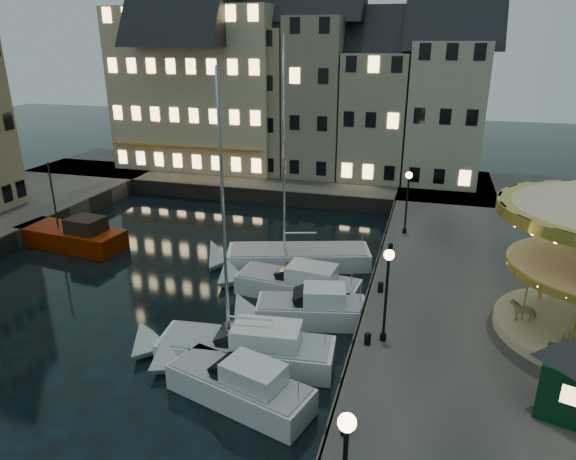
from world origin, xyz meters
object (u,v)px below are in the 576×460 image
(bollard_c, at_px, (381,286))
(bollard_d, at_px, (391,247))
(motorboat_c, at_px, (237,349))
(motorboat_e, at_px, (291,284))
(bollard_a, at_px, (345,427))
(motorboat_d, at_px, (302,310))
(red_fishing_boat, at_px, (73,237))
(motorboat_b, at_px, (231,384))
(streetlamp_b, at_px, (387,283))
(ticket_kiosk, at_px, (573,365))
(bollard_b, at_px, (368,338))
(motorboat_f, at_px, (289,258))
(streetlamp_c, at_px, (408,194))

(bollard_c, height_order, bollard_d, same)
(motorboat_c, relative_size, motorboat_e, 1.47)
(bollard_d, bearing_deg, bollard_a, -90.00)
(motorboat_d, bearing_deg, bollard_d, 63.49)
(red_fishing_boat, bearing_deg, motorboat_b, -36.03)
(streetlamp_b, distance_m, motorboat_e, 8.43)
(bollard_d, xyz_separation_m, motorboat_e, (-4.98, -4.65, -0.96))
(motorboat_b, height_order, ticket_kiosk, ticket_kiosk)
(bollard_d, bearing_deg, red_fishing_boat, -175.02)
(bollard_b, distance_m, motorboat_b, 5.95)
(bollard_d, distance_m, motorboat_f, 6.29)
(streetlamp_c, relative_size, motorboat_f, 0.32)
(streetlamp_c, height_order, motorboat_c, motorboat_c)
(streetlamp_c, xyz_separation_m, bollard_c, (-0.60, -9.00, -2.41))
(streetlamp_b, distance_m, bollard_d, 10.30)
(bollard_b, xyz_separation_m, ticket_kiosk, (7.04, -2.38, 1.62))
(motorboat_b, xyz_separation_m, ticket_kiosk, (11.94, 0.85, 2.58))
(motorboat_c, relative_size, motorboat_d, 1.77)
(streetlamp_b, relative_size, motorboat_f, 0.32)
(bollard_b, xyz_separation_m, bollard_d, (0.00, 10.50, 0.00))
(motorboat_d, distance_m, motorboat_e, 2.96)
(motorboat_b, relative_size, motorboat_c, 0.61)
(bollard_b, relative_size, motorboat_f, 0.04)
(streetlamp_b, bearing_deg, motorboat_f, 126.36)
(streetlamp_c, height_order, motorboat_d, streetlamp_c)
(bollard_d, bearing_deg, motorboat_e, -136.94)
(motorboat_d, distance_m, motorboat_f, 6.90)
(motorboat_b, distance_m, motorboat_f, 12.95)
(bollard_a, relative_size, red_fishing_boat, 0.07)
(motorboat_f, bearing_deg, streetlamp_c, 32.87)
(red_fishing_boat, bearing_deg, streetlamp_b, -20.46)
(motorboat_f, bearing_deg, bollard_d, 7.90)
(bollard_b, bearing_deg, streetlamp_b, 39.81)
(streetlamp_c, height_order, bollard_c, streetlamp_c)
(streetlamp_c, bearing_deg, motorboat_d, -111.43)
(bollard_b, relative_size, ticket_kiosk, 0.18)
(motorboat_e, bearing_deg, bollard_b, -49.61)
(red_fishing_boat, bearing_deg, motorboat_f, 3.79)
(bollard_b, xyz_separation_m, motorboat_b, (-4.90, -3.24, -0.96))
(bollard_b, height_order, bollard_d, same)
(red_fishing_boat, bearing_deg, motorboat_e, -9.76)
(bollard_b, distance_m, motorboat_d, 4.95)
(bollard_c, bearing_deg, streetlamp_b, -82.41)
(bollard_a, height_order, motorboat_b, motorboat_b)
(motorboat_e, height_order, motorboat_f, motorboat_f)
(motorboat_d, relative_size, red_fishing_boat, 0.82)
(motorboat_d, bearing_deg, motorboat_c, -114.38)
(motorboat_c, bearing_deg, motorboat_d, 65.62)
(bollard_c, distance_m, motorboat_b, 9.63)
(motorboat_c, relative_size, motorboat_f, 0.88)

